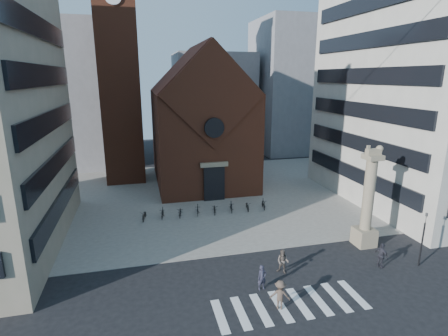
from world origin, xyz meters
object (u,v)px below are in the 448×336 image
Objects in this scene: pedestrian_1 at (283,261)px; pedestrian_2 at (381,256)px; traffic_light at (423,238)px; pedestrian_0 at (262,278)px; lion_column at (367,207)px; scooter_0 at (144,215)px.

pedestrian_2 is at bearing 32.05° from pedestrian_1.
traffic_light is at bearing 31.69° from pedestrian_1.
pedestrian_0 is at bearing 77.48° from pedestrian_2.
lion_column is 4.73× the size of pedestrian_1.
pedestrian_2 reaches higher than scooter_0.
pedestrian_1 is at bearing -163.97° from lion_column.
lion_column is 20.79m from scooter_0.
pedestrian_1 is 15.63m from scooter_0.
traffic_light reaches higher than scooter_0.
pedestrian_2 is (9.63, 0.49, 0.10)m from pedestrian_0.
traffic_light is 2.20× the size of pedestrian_2.
lion_column reaches higher than pedestrian_1.
lion_column reaches higher than traffic_light.
pedestrian_1 is 1.01× the size of scooter_0.
pedestrian_1 is at bearing 26.21° from pedestrian_0.
lion_column is 4.94× the size of pedestrian_0.
lion_column is at bearing 116.46° from traffic_light.
pedestrian_2 is at bearing -106.07° from lion_column.
pedestrian_1 is at bearing -42.47° from scooter_0.
lion_column reaches higher than pedestrian_2.
lion_column is 4.41m from pedestrian_2.
scooter_0 is at bearing 108.49° from pedestrian_0.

